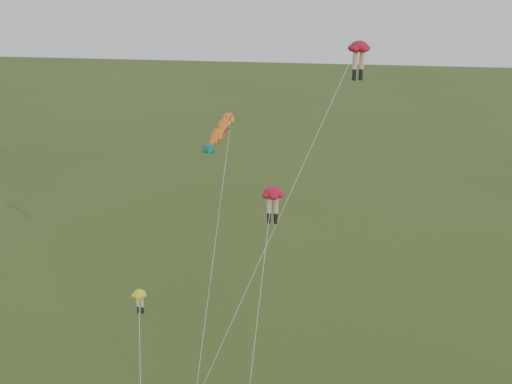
# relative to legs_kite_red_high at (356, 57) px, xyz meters

# --- Properties ---
(legs_kite_red_high) EXTENTS (9.60, 12.30, 20.47)m
(legs_kite_red_high) POSITION_rel_legs_kite_red_high_xyz_m (0.00, 0.00, 0.00)
(legs_kite_red_high) COLOR #B21229
(legs_kite_red_high) RESTS_ON ground
(legs_kite_red_mid) EXTENTS (1.29, 8.89, 13.16)m
(legs_kite_red_mid) POSITION_rel_legs_kite_red_high_xyz_m (-4.14, -5.82, -7.15)
(legs_kite_red_mid) COLOR #B21229
(legs_kite_red_mid) RESTS_ON ground
(legs_kite_yellow) EXTENTS (1.63, 4.69, 8.10)m
(legs_kite_yellow) POSITION_rel_legs_kite_red_high_xyz_m (-10.84, -9.46, -12.27)
(legs_kite_yellow) COLOR yellow
(legs_kite_yellow) RESTS_ON ground
(fish_kite) EXTENTS (2.00, 13.82, 15.94)m
(fish_kite) POSITION_rel_legs_kite_red_high_xyz_m (-8.29, 0.19, -4.90)
(fish_kite) COLOR gold
(fish_kite) RESTS_ON ground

